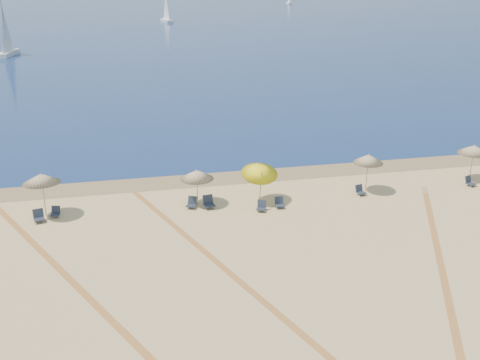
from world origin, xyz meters
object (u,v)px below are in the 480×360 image
object	(u,v)px
umbrella_1	(41,178)
chair_5	(209,202)
chair_3	(55,212)
umbrella_5	(474,149)
chair_6	(261,206)
chair_9	(470,182)
umbrella_2	(197,175)
chair_4	(192,203)
sailboat_0	(6,38)
umbrella_4	(368,159)
umbrella_3	(260,170)
chair_8	(360,190)
chair_2	(39,216)
sailboat_1	(166,11)
chair_7	(279,203)

from	to	relation	value
umbrella_1	chair_5	bearing A→B (deg)	-4.83
chair_3	umbrella_5	bearing A→B (deg)	11.97
umbrella_5	chair_6	xyz separation A→B (m)	(-15.04, -2.00, -1.91)
umbrella_1	chair_9	world-z (taller)	umbrella_1
umbrella_2	chair_4	distance (m)	1.74
umbrella_2	sailboat_0	xyz separation A→B (m)	(-21.15, 63.45, 0.81)
umbrella_2	chair_9	distance (m)	18.10
umbrella_1	umbrella_4	world-z (taller)	umbrella_1
umbrella_3	chair_8	world-z (taller)	umbrella_3
chair_4	chair_5	xyz separation A→B (m)	(0.99, -0.20, 0.04)
chair_9	chair_6	bearing A→B (deg)	161.40
chair_2	chair_9	bearing A→B (deg)	-13.40
chair_8	sailboat_1	bearing A→B (deg)	76.49
umbrella_2	chair_6	size ratio (longest dim) A/B	3.02
chair_2	sailboat_1	size ratio (longest dim) A/B	0.09
chair_3	chair_4	world-z (taller)	chair_4
umbrella_3	sailboat_0	world-z (taller)	sailboat_0
umbrella_1	chair_7	xyz separation A→B (m)	(13.65, -1.66, -2.04)
umbrella_3	chair_5	bearing A→B (deg)	-176.26
umbrella_2	umbrella_5	size ratio (longest dim) A/B	0.90
chair_7	chair_4	bearing A→B (deg)	172.92
umbrella_2	sailboat_1	size ratio (longest dim) A/B	0.26
umbrella_4	chair_2	distance (m)	20.19
chair_7	chair_9	world-z (taller)	chair_9
chair_4	chair_8	distance (m)	10.73
umbrella_4	chair_3	world-z (taller)	umbrella_4
chair_3	chair_5	size ratio (longest dim) A/B	0.84
chair_9	umbrella_3	bearing A→B (deg)	156.11
umbrella_1	umbrella_3	world-z (taller)	umbrella_3
umbrella_2	chair_8	distance (m)	10.47
umbrella_4	sailboat_0	size ratio (longest dim) A/B	0.28
umbrella_1	chair_5	size ratio (longest dim) A/B	3.33
chair_5	umbrella_5	bearing A→B (deg)	-5.66
chair_6	chair_7	xyz separation A→B (m)	(1.18, 0.27, 0.01)
chair_2	chair_9	xyz separation A→B (m)	(27.21, -0.11, -0.03)
umbrella_1	umbrella_5	size ratio (longest dim) A/B	1.06
chair_5	sailboat_1	bearing A→B (deg)	77.94
chair_3	umbrella_3	bearing A→B (deg)	9.65
umbrella_2	chair_6	bearing A→B (deg)	-25.89
chair_5	umbrella_1	bearing A→B (deg)	166.73
umbrella_3	sailboat_1	bearing A→B (deg)	88.01
chair_5	chair_4	bearing A→B (deg)	160.06
chair_6	umbrella_4	bearing A→B (deg)	36.75
chair_3	chair_4	size ratio (longest dim) A/B	0.83
chair_9	umbrella_4	bearing A→B (deg)	152.96
chair_3	chair_9	world-z (taller)	chair_9
chair_3	chair_9	size ratio (longest dim) A/B	0.86
umbrella_1	chair_3	bearing A→B (deg)	-23.59
umbrella_2	umbrella_5	bearing A→B (deg)	0.79
umbrella_1	umbrella_3	bearing A→B (deg)	-2.68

